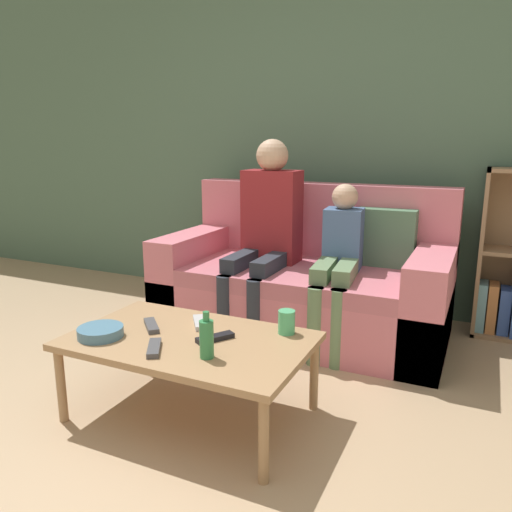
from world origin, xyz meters
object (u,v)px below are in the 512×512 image
object	(u,v)px
person_child	(339,257)
snack_bowl	(101,332)
tv_remote_1	(154,348)
bottle	(207,338)
person_adult	(267,223)
tv_remote_0	(215,338)
couch	(305,284)
cup_near	(287,322)
tv_remote_2	(151,326)
coffee_table	(189,345)
tv_remote_3	(199,323)

from	to	relation	value
person_child	snack_bowl	xyz separation A→B (m)	(-0.72, -1.23, -0.15)
tv_remote_1	bottle	xyz separation A→B (m)	(0.23, 0.03, 0.07)
person_adult	tv_remote_1	xyz separation A→B (m)	(0.07, -1.31, -0.32)
tv_remote_0	couch	bearing A→B (deg)	122.99
cup_near	tv_remote_2	xyz separation A→B (m)	(-0.59, -0.20, -0.04)
tv_remote_0	bottle	bearing A→B (deg)	-38.27
couch	person_adult	world-z (taller)	person_adult
tv_remote_0	snack_bowl	world-z (taller)	snack_bowl
coffee_table	tv_remote_2	size ratio (longest dim) A/B	6.81
tv_remote_2	tv_remote_0	bearing A→B (deg)	-45.15
coffee_table	snack_bowl	bearing A→B (deg)	-156.75
person_child	snack_bowl	size ratio (longest dim) A/B	4.85
snack_bowl	tv_remote_1	bearing A→B (deg)	-4.13
person_child	cup_near	size ratio (longest dim) A/B	8.99
coffee_table	person_child	world-z (taller)	person_child
bottle	tv_remote_3	bearing A→B (deg)	126.02
person_child	coffee_table	bearing A→B (deg)	-114.75
person_adult	tv_remote_1	bearing A→B (deg)	-86.91
tv_remote_0	snack_bowl	xyz separation A→B (m)	(-0.48, -0.18, 0.01)
cup_near	snack_bowl	size ratio (longest dim) A/B	0.54
couch	cup_near	xyz separation A→B (m)	(0.26, -0.99, 0.12)
tv_remote_1	couch	bearing A→B (deg)	51.55
snack_bowl	cup_near	bearing A→B (deg)	27.85
tv_remote_2	snack_bowl	size ratio (longest dim) A/B	0.78
tv_remote_0	tv_remote_2	size ratio (longest dim) A/B	1.09
bottle	cup_near	bearing A→B (deg)	62.51
tv_remote_2	bottle	world-z (taller)	bottle
tv_remote_2	tv_remote_1	bearing A→B (deg)	-95.80
person_child	tv_remote_1	distance (m)	1.33
tv_remote_2	person_child	bearing A→B (deg)	16.03
cup_near	tv_remote_3	size ratio (longest dim) A/B	0.65
couch	coffee_table	xyz separation A→B (m)	(-0.11, -1.22, 0.04)
tv_remote_0	tv_remote_1	bearing A→B (deg)	-98.11
tv_remote_0	bottle	xyz separation A→B (m)	(0.06, -0.17, 0.07)
tv_remote_3	tv_remote_2	bearing A→B (deg)	178.85
cup_near	tv_remote_1	distance (m)	0.59
cup_near	tv_remote_3	world-z (taller)	cup_near
tv_remote_2	bottle	xyz separation A→B (m)	(0.40, -0.17, 0.07)
person_adult	tv_remote_0	distance (m)	1.18
tv_remote_0	cup_near	bearing A→B (deg)	71.87
person_adult	tv_remote_2	bearing A→B (deg)	-94.89
snack_bowl	person_child	bearing A→B (deg)	59.51
couch	person_adult	size ratio (longest dim) A/B	1.46
tv_remote_1	snack_bowl	bearing A→B (deg)	144.27
person_adult	cup_near	world-z (taller)	person_adult
person_adult	person_child	world-z (taller)	person_adult
coffee_table	tv_remote_3	distance (m)	0.17
coffee_table	tv_remote_1	xyz separation A→B (m)	(-0.06, -0.18, 0.04)
person_child	tv_remote_2	bearing A→B (deg)	-125.26
cup_near	snack_bowl	distance (m)	0.82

